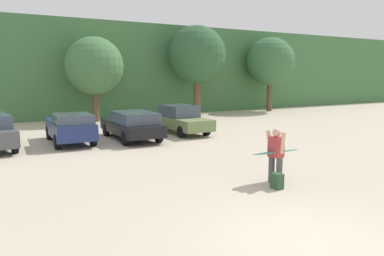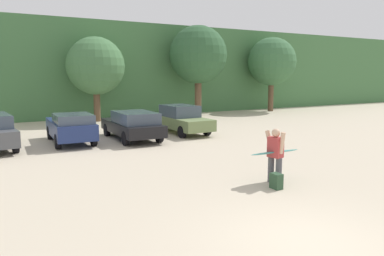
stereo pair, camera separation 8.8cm
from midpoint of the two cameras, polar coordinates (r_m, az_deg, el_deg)
The scene contains 11 objects.
ground_plane at distance 7.91m, azimuth 17.50°, elevation -16.44°, with size 120.00×120.00×0.00m, color beige.
hillside_ridge at distance 34.31m, azimuth -20.30°, elevation 8.34°, with size 108.00×12.00×7.32m, color #427042.
tree_center_right at distance 26.87m, azimuth -14.50°, elevation 9.19°, with size 4.00×4.00×5.87m.
tree_center_left at distance 29.64m, azimuth 1.04°, elevation 11.15°, with size 4.52×4.52×7.09m.
tree_right at distance 34.36m, azimuth 12.23°, elevation 9.91°, with size 4.28×4.28×6.57m.
parked_car_navy at distance 18.64m, azimuth -17.99°, elevation 0.16°, with size 1.89×4.38×1.47m.
parked_car_black at distance 18.93m, azimuth -8.96°, elevation 0.54°, with size 1.94×4.77×1.44m.
parked_car_olive_green at distance 20.97m, azimuth -1.70°, elevation 1.40°, with size 1.85×4.82×1.56m.
person_adult at distance 11.43m, azimuth 12.90°, elevation -3.70°, with size 0.38×0.73×1.66m.
surfboard_teal at distance 11.58m, azimuth 12.84°, elevation -3.65°, with size 1.76×0.55×0.20m.
backpack_dropped at distance 11.03m, azimuth 13.05°, elevation -7.95°, with size 0.24×0.34×0.45m.
Camera 2 is at (-5.28, -4.91, 3.24)m, focal length 34.71 mm.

